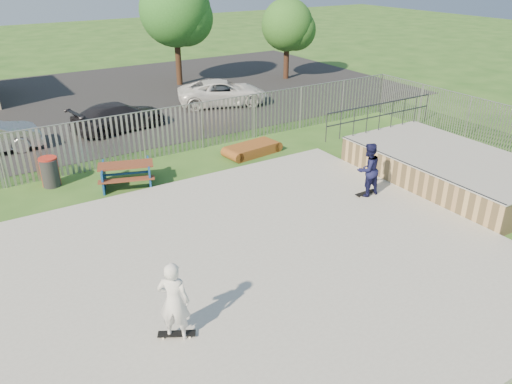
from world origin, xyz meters
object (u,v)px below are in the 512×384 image
trash_bin_red (50,172)px  car_white (223,93)px  skater_navy (368,170)px  tree_mid (175,11)px  tree_right (287,25)px  car_dark (119,116)px  funbox (252,149)px  skater_white (174,301)px  picnic_table (127,174)px  trash_bin_grey (50,173)px

trash_bin_red → car_white: (10.42, 6.22, 0.17)m
trash_bin_red → skater_navy: 11.17m
tree_mid → tree_right: (6.84, -2.17, -1.05)m
car_dark → skater_navy: bearing=-168.2°
car_dark → tree_right: bearing=-79.3°
funbox → skater_white: size_ratio=1.19×
picnic_table → tree_mid: size_ratio=0.35×
picnic_table → tree_mid: bearing=77.6°
trash_bin_grey → skater_navy: skater_navy is taller
skater_navy → skater_white: bearing=19.7°
trash_bin_red → car_white: bearing=30.8°
skater_navy → trash_bin_grey: bearing=-38.0°
funbox → car_dark: (-3.66, 6.04, 0.46)m
skater_white → tree_right: bearing=-91.4°
car_dark → car_white: size_ratio=0.91×
skater_white → trash_bin_grey: bearing=-48.0°
tree_mid → picnic_table: bearing=-120.9°
trash_bin_grey → tree_mid: tree_mid is taller
car_white → skater_navy: bearing=-168.7°
funbox → tree_right: (9.44, 11.00, 3.26)m
picnic_table → car_white: size_ratio=0.47×
trash_bin_grey → tree_mid: (10.40, 12.11, 4.01)m
car_dark → tree_mid: 10.24m
picnic_table → tree_right: 18.93m
skater_white → car_dark: bearing=-64.9°
picnic_table → tree_mid: tree_mid is taller
car_dark → tree_mid: (6.26, 7.13, 3.84)m
picnic_table → trash_bin_grey: bearing=168.8°
picnic_table → skater_white: size_ratio=1.26×
funbox → tree_mid: 14.10m
funbox → trash_bin_grey: (-7.80, 1.06, 0.29)m
skater_navy → car_dark: bearing=-68.8°
trash_bin_red → trash_bin_grey: bearing=-98.5°
funbox → trash_bin_grey: size_ratio=2.18×
car_dark → tree_right: tree_right is taller
picnic_table → skater_navy: skater_navy is taller
tree_mid → skater_navy: (-1.55, -18.84, -3.44)m
funbox → car_white: bearing=63.2°
skater_navy → skater_white: size_ratio=1.00×
car_dark → skater_white: size_ratio=2.44×
tree_mid → skater_white: 24.28m
trash_bin_red → tree_mid: (10.39, 12.03, 3.98)m
funbox → tree_mid: bearing=71.7°
trash_bin_red → car_dark: (4.13, 4.90, 0.14)m
tree_mid → tree_right: size_ratio=1.30×
picnic_table → car_white: 11.13m
car_dark → picnic_table: bearing=154.0°
funbox → skater_white: bearing=-136.8°
trash_bin_red → car_white: size_ratio=0.22×
tree_right → funbox: bearing=-130.6°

